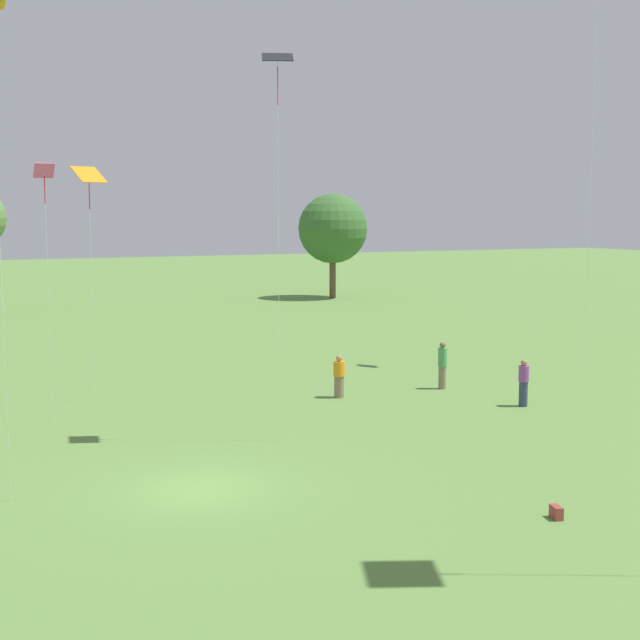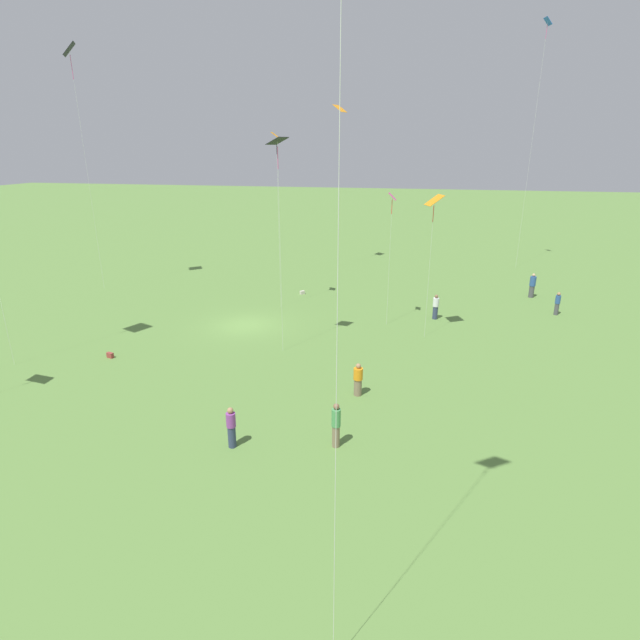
# 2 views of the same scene
# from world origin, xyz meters

# --- Properties ---
(ground_plane) EXTENTS (240.00, 240.00, 0.00)m
(ground_plane) POSITION_xyz_m (0.00, 0.00, 0.00)
(ground_plane) COLOR #5B843D
(tree_2) EXTENTS (5.69, 5.69, 8.56)m
(tree_2) POSITION_xyz_m (25.60, 44.65, 5.69)
(tree_2) COLOR brown
(tree_2) RESTS_ON ground_plane
(person_1) EXTENTS (0.45, 0.45, 1.89)m
(person_1) POSITION_xyz_m (12.72, 8.38, 0.95)
(person_1) COLOR #847056
(person_1) RESTS_ON ground_plane
(person_3) EXTENTS (0.49, 0.49, 1.63)m
(person_3) POSITION_xyz_m (8.24, 8.63, 0.80)
(person_3) COLOR #847056
(person_3) RESTS_ON ground_plane
(person_5) EXTENTS (0.41, 0.41, 1.73)m
(person_5) POSITION_xyz_m (13.60, 4.39, 0.86)
(person_5) COLOR #333D5B
(person_5) RESTS_ON ground_plane
(kite_0) EXTENTS (0.65, 0.48, 8.57)m
(kite_0) POSITION_xyz_m (-2.23, 9.11, 7.87)
(kite_0) COLOR #E54C99
(kite_0) RESTS_ON ground_plane
(kite_8) EXTENTS (1.26, 1.16, 8.65)m
(kite_8) POSITION_xyz_m (-0.32, 11.63, 8.13)
(kite_8) COLOR orange
(kite_8) RESTS_ON ground_plane
(kite_9) EXTENTS (1.15, 1.12, 11.69)m
(kite_9) POSITION_xyz_m (3.69, 3.60, 11.04)
(kite_9) COLOR black
(kite_9) RESTS_ON ground_plane
(picnic_bag_1) EXTENTS (0.29, 0.43, 0.30)m
(picnic_bag_1) POSITION_xyz_m (6.72, -5.61, 0.15)
(picnic_bag_1) COLOR #933833
(picnic_bag_1) RESTS_ON ground_plane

